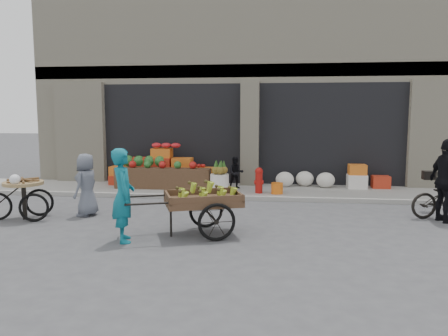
# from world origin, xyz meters

# --- Properties ---
(ground) EXTENTS (80.00, 80.00, 0.00)m
(ground) POSITION_xyz_m (0.00, 0.00, 0.00)
(ground) COLOR #424244
(ground) RESTS_ON ground
(sidewalk) EXTENTS (18.00, 2.20, 0.12)m
(sidewalk) POSITION_xyz_m (0.00, 4.10, 0.06)
(sidewalk) COLOR gray
(sidewalk) RESTS_ON ground
(building) EXTENTS (14.00, 6.45, 7.00)m
(building) POSITION_xyz_m (0.00, 8.03, 3.37)
(building) COLOR beige
(building) RESTS_ON ground
(fruit_display) EXTENTS (3.10, 1.12, 1.24)m
(fruit_display) POSITION_xyz_m (-2.48, 4.38, 0.67)
(fruit_display) COLOR #B72E19
(fruit_display) RESTS_ON sidewalk
(pineapple_bin) EXTENTS (0.52, 0.52, 0.50)m
(pineapple_bin) POSITION_xyz_m (-0.75, 3.60, 0.37)
(pineapple_bin) COLOR silver
(pineapple_bin) RESTS_ON sidewalk
(fire_hydrant) EXTENTS (0.22, 0.22, 0.71)m
(fire_hydrant) POSITION_xyz_m (0.35, 3.55, 0.50)
(fire_hydrant) COLOR #A5140F
(fire_hydrant) RESTS_ON sidewalk
(orange_bucket) EXTENTS (0.32, 0.32, 0.30)m
(orange_bucket) POSITION_xyz_m (0.85, 3.50, 0.27)
(orange_bucket) COLOR orange
(orange_bucket) RESTS_ON sidewalk
(right_bay_goods) EXTENTS (3.35, 0.60, 0.70)m
(right_bay_goods) POSITION_xyz_m (2.61, 4.70, 0.41)
(right_bay_goods) COLOR silver
(right_bay_goods) RESTS_ON sidewalk
(seated_person) EXTENTS (0.51, 0.43, 0.93)m
(seated_person) POSITION_xyz_m (-0.35, 4.20, 0.58)
(seated_person) COLOR black
(seated_person) RESTS_ON sidewalk
(banana_cart) EXTENTS (2.55, 1.69, 0.99)m
(banana_cart) POSITION_xyz_m (-0.59, -0.35, 0.72)
(banana_cart) COLOR brown
(banana_cart) RESTS_ON ground
(vendor_woman) EXTENTS (0.62, 0.73, 1.69)m
(vendor_woman) POSITION_xyz_m (-1.89, -0.94, 0.85)
(vendor_woman) COLOR #10697C
(vendor_woman) RESTS_ON ground
(tricycle_cart) EXTENTS (1.45, 1.06, 0.95)m
(tricycle_cart) POSITION_xyz_m (-4.62, 0.38, 0.57)
(tricycle_cart) COLOR #9E7F51
(tricycle_cart) RESTS_ON ground
(vendor_grey) EXTENTS (0.57, 0.76, 1.41)m
(vendor_grey) POSITION_xyz_m (-3.42, 0.89, 0.71)
(vendor_grey) COLOR slate
(vendor_grey) RESTS_ON ground
(bicycle) EXTENTS (1.81, 1.01, 0.90)m
(bicycle) POSITION_xyz_m (4.60, 1.65, 0.45)
(bicycle) COLOR black
(bicycle) RESTS_ON ground
(cyclist) EXTENTS (0.68, 1.12, 1.78)m
(cyclist) POSITION_xyz_m (4.40, 1.25, 0.89)
(cyclist) COLOR black
(cyclist) RESTS_ON ground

